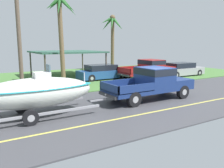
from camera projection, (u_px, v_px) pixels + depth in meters
name	position (u px, v px, depth m)	size (l,w,h in m)	color
ground	(94.00, 81.00, 20.83)	(36.00, 22.00, 0.11)	#424247
pickup_truck_towing	(154.00, 81.00, 13.84)	(5.78, 2.03, 1.89)	navy
boat_on_trailer	(36.00, 93.00, 10.34)	(6.41, 2.22, 2.36)	gray
parked_pickup_background	(151.00, 68.00, 21.83)	(5.74, 2.17, 1.79)	maroon
parked_sedan_near	(181.00, 70.00, 23.52)	(4.80, 1.86, 1.38)	#99999E
parked_sedan_far	(103.00, 72.00, 21.36)	(4.73, 1.85, 1.38)	#234C89
carport_awning	(67.00, 52.00, 22.60)	(6.24, 5.94, 2.55)	#4C4238
palm_tree_near_left	(113.00, 31.00, 27.65)	(3.29, 2.90, 6.62)	brown
palm_tree_mid	(61.00, 19.00, 18.34)	(2.49, 3.11, 7.06)	brown
utility_pole	(18.00, 27.00, 13.79)	(0.24, 1.80, 8.14)	brown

